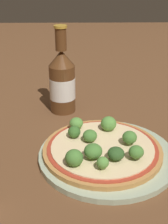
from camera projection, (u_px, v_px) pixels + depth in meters
name	position (u px, v px, depth m)	size (l,w,h in m)	color
ground_plane	(99.00, 152.00, 0.68)	(3.00, 3.00, 0.00)	brown
plate	(107.00, 155.00, 0.65)	(0.29, 0.29, 0.01)	#A3B293
pizza	(102.00, 149.00, 0.65)	(0.25, 0.25, 0.01)	#B77F42
broccoli_floret_0	(74.00, 158.00, 0.58)	(0.03, 0.03, 0.03)	#89A866
broccoli_floret_1	(90.00, 136.00, 0.66)	(0.03, 0.03, 0.03)	#89A866
broccoli_floret_2	(105.00, 163.00, 0.57)	(0.02, 0.02, 0.03)	#89A866
broccoli_floret_3	(130.00, 137.00, 0.64)	(0.03, 0.03, 0.03)	#89A866
broccoli_floret_4	(74.00, 132.00, 0.67)	(0.03, 0.03, 0.03)	#89A866
broccoli_floret_5	(93.00, 151.00, 0.60)	(0.04, 0.04, 0.03)	#89A866
broccoli_floret_6	(136.00, 152.00, 0.60)	(0.03, 0.03, 0.03)	#89A866
broccoli_floret_7	(116.00, 154.00, 0.60)	(0.03, 0.03, 0.03)	#89A866
broccoli_floret_8	(109.00, 124.00, 0.70)	(0.04, 0.04, 0.03)	#89A866
broccoli_floret_9	(76.00, 123.00, 0.71)	(0.03, 0.03, 0.03)	#89A866
beer_bottle	(62.00, 81.00, 0.82)	(0.07, 0.07, 0.23)	#563319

